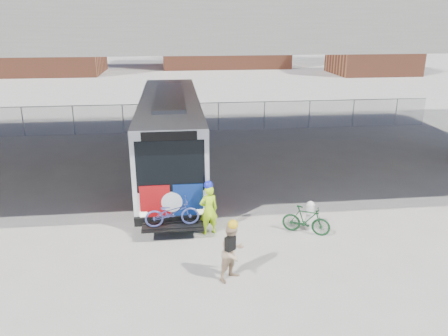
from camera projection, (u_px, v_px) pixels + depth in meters
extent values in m
plane|color=#9E9991|center=(225.00, 207.00, 16.86)|extent=(160.00, 160.00, 0.00)
cube|color=silver|center=(171.00, 132.00, 19.94)|extent=(2.55, 12.00, 3.20)
cube|color=black|center=(170.00, 116.00, 20.20)|extent=(2.61, 11.00, 1.28)
cube|color=black|center=(170.00, 166.00, 14.22)|extent=(2.24, 0.12, 1.76)
cube|color=black|center=(169.00, 136.00, 13.89)|extent=(1.78, 0.12, 0.30)
cube|color=black|center=(173.00, 220.00, 14.74)|extent=(2.55, 0.20, 0.30)
cube|color=#970B0E|center=(155.00, 202.00, 14.50)|extent=(1.00, 0.08, 1.20)
cube|color=navy|center=(188.00, 201.00, 14.62)|extent=(1.00, 0.08, 1.20)
cylinder|color=silver|center=(172.00, 202.00, 14.54)|extent=(0.70, 0.06, 0.70)
cube|color=gray|center=(169.00, 96.00, 19.39)|extent=(1.28, 7.20, 0.14)
cube|color=black|center=(173.00, 226.00, 14.27)|extent=(2.00, 0.70, 0.06)
cylinder|color=black|center=(141.00, 201.00, 16.15)|extent=(0.30, 1.00, 1.00)
cylinder|color=black|center=(203.00, 198.00, 16.40)|extent=(0.30, 1.00, 1.00)
cylinder|color=black|center=(151.00, 140.00, 24.23)|extent=(0.30, 1.00, 1.00)
cylinder|color=black|center=(192.00, 138.00, 24.48)|extent=(0.30, 1.00, 1.00)
cube|color=#970B0E|center=(137.00, 175.00, 16.44)|extent=(0.06, 2.60, 1.70)
cube|color=navy|center=(139.00, 162.00, 17.94)|extent=(0.06, 1.40, 1.70)
cube|color=#970B0E|center=(206.00, 172.00, 16.72)|extent=(0.06, 2.60, 1.70)
cube|color=navy|center=(203.00, 160.00, 18.22)|extent=(0.06, 1.40, 1.70)
imported|color=#46509B|center=(172.00, 213.00, 14.11)|extent=(1.80, 0.75, 0.93)
cube|color=#605E59|center=(214.00, 22.00, 18.41)|extent=(40.00, 16.00, 1.50)
cube|color=#605E59|center=(214.00, 2.00, 18.15)|extent=(40.00, 0.60, 0.80)
cylinder|color=gray|center=(6.00, 122.00, 26.52)|extent=(0.06, 0.06, 1.80)
cylinder|color=gray|center=(74.00, 121.00, 26.96)|extent=(0.06, 0.06, 1.80)
cylinder|color=gray|center=(139.00, 119.00, 27.39)|extent=(0.06, 0.06, 1.80)
cylinder|color=gray|center=(203.00, 117.00, 27.83)|extent=(0.06, 0.06, 1.80)
cylinder|color=gray|center=(264.00, 116.00, 28.27)|extent=(0.06, 0.06, 1.80)
cylinder|color=gray|center=(324.00, 114.00, 28.71)|extent=(0.06, 0.06, 1.80)
cylinder|color=gray|center=(382.00, 113.00, 29.15)|extent=(0.06, 0.06, 1.80)
plane|color=gray|center=(203.00, 117.00, 27.83)|extent=(30.00, 0.00, 30.00)
cube|color=gray|center=(203.00, 103.00, 27.53)|extent=(30.00, 0.05, 0.04)
cube|color=brown|center=(43.00, 34.00, 55.51)|extent=(14.00, 10.00, 10.00)
cube|color=brown|center=(224.00, 24.00, 64.39)|extent=(18.00, 12.00, 12.00)
cube|color=brown|center=(374.00, 42.00, 55.74)|extent=(10.00, 8.00, 8.00)
cylinder|color=white|center=(310.00, 217.00, 14.93)|extent=(0.27, 0.27, 0.91)
sphere|color=white|center=(311.00, 205.00, 14.78)|extent=(0.27, 0.27, 0.27)
imported|color=#B3EE19|center=(209.00, 210.00, 14.51)|extent=(0.72, 0.57, 1.73)
sphere|color=#1725C7|center=(208.00, 185.00, 14.22)|extent=(0.30, 0.30, 0.30)
imported|color=tan|center=(233.00, 253.00, 11.95)|extent=(1.02, 0.98, 1.65)
sphere|color=gold|center=(233.00, 225.00, 11.67)|extent=(0.29, 0.29, 0.29)
cube|color=black|center=(230.00, 243.00, 11.67)|extent=(0.32, 0.30, 0.40)
imported|color=#123A1B|center=(306.00, 220.00, 14.62)|extent=(1.66, 1.17, 0.98)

